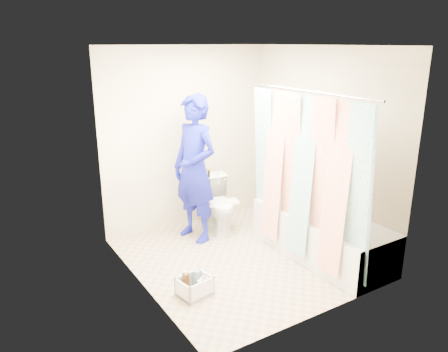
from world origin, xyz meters
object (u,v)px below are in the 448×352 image
toilet (219,204)px  cleaning_caddy (195,286)px  plumber (195,169)px  bathtub (321,234)px

toilet → cleaning_caddy: toilet is taller
toilet → plumber: 0.69m
bathtub → cleaning_caddy: bathtub is taller
bathtub → toilet: toilet is taller
toilet → cleaning_caddy: (-1.03, -1.25, -0.27)m
toilet → bathtub: bearing=-50.7°
cleaning_caddy → bathtub: bearing=-10.8°
bathtub → toilet: size_ratio=2.44×
plumber → cleaning_caddy: bearing=-42.9°
toilet → cleaning_caddy: 1.64m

